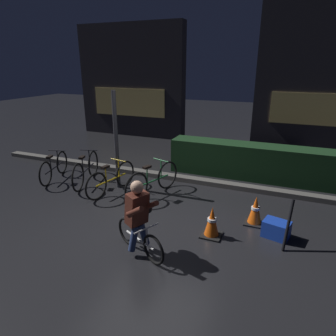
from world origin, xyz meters
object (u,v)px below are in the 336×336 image
(street_post, at_px, (116,141))
(cyclist, at_px, (139,217))
(parked_bike_leftmost, at_px, (54,167))
(blue_crate, at_px, (276,229))
(parked_bike_center_right, at_px, (153,180))
(closed_umbrella, at_px, (288,225))
(traffic_cone_far, at_px, (255,211))
(parked_bike_left_mid, at_px, (86,170))
(traffic_cone_near, at_px, (212,222))
(parked_bike_center_left, at_px, (111,179))

(street_post, relative_size, cyclist, 1.88)
(parked_bike_leftmost, relative_size, blue_crate, 3.44)
(parked_bike_leftmost, relative_size, cyclist, 1.22)
(parked_bike_center_right, distance_m, closed_umbrella, 3.12)
(traffic_cone_far, bearing_deg, parked_bike_left_mid, 173.49)
(traffic_cone_near, distance_m, blue_crate, 1.14)
(parked_bike_leftmost, bearing_deg, cyclist, -136.23)
(street_post, bearing_deg, parked_bike_left_mid, -174.65)
(street_post, bearing_deg, parked_bike_center_left, -84.71)
(parked_bike_leftmost, relative_size, traffic_cone_far, 2.69)
(parked_bike_center_right, bearing_deg, parked_bike_center_left, 123.10)
(street_post, relative_size, closed_umbrella, 2.75)
(parked_bike_center_right, bearing_deg, parked_bike_leftmost, 110.07)
(parked_bike_center_right, distance_m, blue_crate, 2.88)
(parked_bike_leftmost, relative_size, traffic_cone_near, 2.71)
(traffic_cone_far, distance_m, closed_umbrella, 0.83)
(parked_bike_leftmost, bearing_deg, closed_umbrella, -116.30)
(parked_bike_center_right, xyz_separation_m, traffic_cone_far, (2.35, -0.46, -0.09))
(closed_umbrella, bearing_deg, parked_bike_leftmost, 91.42)
(traffic_cone_near, xyz_separation_m, cyclist, (-0.95, -0.90, 0.36))
(parked_bike_center_left, bearing_deg, parked_bike_left_mid, 84.69)
(parked_bike_center_right, bearing_deg, blue_crate, -87.63)
(street_post, relative_size, parked_bike_leftmost, 1.54)
(parked_bike_left_mid, xyz_separation_m, closed_umbrella, (4.81, -1.07, 0.04))
(parked_bike_left_mid, xyz_separation_m, cyclist, (2.63, -2.12, 0.26))
(parked_bike_center_right, bearing_deg, traffic_cone_far, -82.67)
(cyclist, bearing_deg, parked_bike_center_left, 158.85)
(cyclist, bearing_deg, blue_crate, 59.17)
(blue_crate, relative_size, closed_umbrella, 0.52)
(traffic_cone_far, relative_size, cyclist, 0.45)
(parked_bike_center_left, xyz_separation_m, cyclist, (1.71, -1.85, 0.29))
(parked_bike_leftmost, height_order, parked_bike_left_mid, parked_bike_left_mid)
(street_post, height_order, traffic_cone_far, street_post)
(parked_bike_leftmost, xyz_separation_m, traffic_cone_far, (5.17, -0.39, -0.06))
(parked_bike_center_left, relative_size, parked_bike_center_right, 0.97)
(cyclist, bearing_deg, traffic_cone_far, 71.88)
(parked_bike_leftmost, distance_m, parked_bike_center_right, 2.82)
(parked_bike_left_mid, relative_size, cyclist, 1.36)
(parked_bike_left_mid, height_order, parked_bike_center_right, parked_bike_left_mid)
(traffic_cone_far, bearing_deg, traffic_cone_near, -131.50)
(cyclist, height_order, closed_umbrella, cyclist)
(parked_bike_left_mid, bearing_deg, traffic_cone_near, -125.05)
(cyclist, distance_m, closed_umbrella, 2.43)
(parked_bike_center_left, bearing_deg, street_post, 16.19)
(parked_bike_left_mid, height_order, traffic_cone_near, parked_bike_left_mid)
(traffic_cone_far, bearing_deg, parked_bike_leftmost, 175.74)
(traffic_cone_near, height_order, cyclist, cyclist)
(traffic_cone_far, relative_size, closed_umbrella, 0.66)
(parked_bike_center_right, bearing_deg, traffic_cone_near, -106.62)
(parked_bike_center_right, relative_size, closed_umbrella, 1.93)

